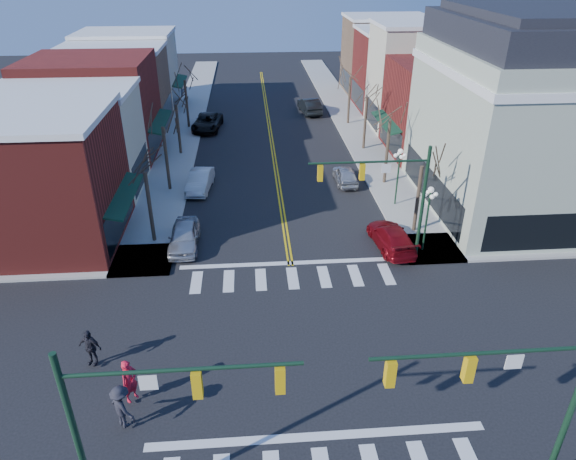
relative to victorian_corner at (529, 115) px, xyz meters
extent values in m
plane|color=black|center=(-16.50, -14.50, -6.66)|extent=(160.00, 160.00, 0.00)
cube|color=#9E9B93|center=(-25.25, 5.50, -6.58)|extent=(3.50, 70.00, 0.15)
cube|color=#9E9B93|center=(-7.75, 5.50, -6.58)|extent=(3.50, 70.00, 0.15)
cube|color=maroon|center=(-32.00, -2.75, -2.66)|extent=(10.00, 8.50, 8.00)
cube|color=beige|center=(-32.00, 5.00, -2.91)|extent=(10.00, 7.00, 7.50)
cube|color=maroon|center=(-32.00, 13.00, -2.41)|extent=(10.00, 9.00, 8.50)
cube|color=#87654A|center=(-32.00, 21.25, -2.76)|extent=(10.00, 7.50, 7.80)
cube|color=beige|center=(-32.00, 29.00, -2.56)|extent=(10.00, 8.00, 8.20)
cube|color=maroon|center=(-1.00, 11.25, -2.66)|extent=(10.00, 8.50, 8.00)
cube|color=beige|center=(-1.00, 19.00, -1.66)|extent=(10.00, 7.00, 10.00)
cube|color=maroon|center=(-1.00, 26.50, -2.41)|extent=(10.00, 8.00, 8.50)
cube|color=#87654A|center=(-1.00, 34.50, -2.16)|extent=(10.00, 8.00, 9.00)
cube|color=#A7B29A|center=(0.00, 0.00, -1.16)|extent=(12.00, 14.00, 11.00)
cube|color=white|center=(0.00, 0.00, 2.94)|extent=(12.25, 14.25, 0.50)
cube|color=black|center=(0.00, 0.00, 5.24)|extent=(11.40, 13.40, 1.80)
cube|color=black|center=(0.00, 0.00, 6.34)|extent=(9.80, 11.80, 0.60)
cylinder|color=#14331E|center=(-23.90, -21.90, -3.06)|extent=(0.20, 0.20, 7.20)
cylinder|color=#14331E|center=(-20.65, -21.90, -0.26)|extent=(6.50, 0.12, 0.12)
cube|color=gold|center=(-20.33, -21.90, -0.81)|extent=(0.28, 0.28, 0.90)
cube|color=gold|center=(-18.05, -21.90, -0.81)|extent=(0.28, 0.28, 0.90)
cylinder|color=#14331E|center=(-9.10, -21.90, -3.06)|extent=(0.20, 0.20, 7.20)
cylinder|color=#14331E|center=(-12.35, -21.90, -0.26)|extent=(6.50, 0.12, 0.12)
cube|color=gold|center=(-12.68, -21.90, -0.81)|extent=(0.28, 0.28, 0.90)
cube|color=gold|center=(-14.95, -21.90, -0.81)|extent=(0.28, 0.28, 0.90)
cylinder|color=#14331E|center=(-9.10, -7.10, -3.06)|extent=(0.20, 0.20, 7.20)
cylinder|color=#14331E|center=(-12.35, -7.10, -0.26)|extent=(6.50, 0.12, 0.12)
cube|color=gold|center=(-12.68, -7.10, -0.81)|extent=(0.28, 0.28, 0.90)
cube|color=gold|center=(-14.95, -7.10, -0.81)|extent=(0.28, 0.28, 0.90)
cylinder|color=#14331E|center=(-8.30, -6.00, -4.66)|extent=(0.12, 0.12, 4.00)
sphere|color=white|center=(-8.30, -6.00, -2.51)|extent=(0.36, 0.36, 0.36)
cylinder|color=#14331E|center=(-8.30, 0.50, -4.66)|extent=(0.12, 0.12, 4.00)
sphere|color=white|center=(-8.30, 0.50, -2.51)|extent=(0.36, 0.36, 0.36)
cylinder|color=#382B21|center=(-24.90, -3.50, -4.28)|extent=(0.24, 0.24, 4.76)
cylinder|color=#382B21|center=(-24.90, 4.50, -4.14)|extent=(0.24, 0.24, 5.04)
cylinder|color=#382B21|center=(-24.90, 12.50, -4.38)|extent=(0.24, 0.24, 4.55)
cylinder|color=#382B21|center=(-24.90, 20.50, -4.21)|extent=(0.24, 0.24, 4.90)
cylinder|color=#382B21|center=(-8.10, -3.50, -4.35)|extent=(0.24, 0.24, 4.62)
cylinder|color=#382B21|center=(-8.10, 4.50, -4.07)|extent=(0.24, 0.24, 5.18)
cylinder|color=#382B21|center=(-8.10, 12.50, -4.24)|extent=(0.24, 0.24, 4.83)
cylinder|color=#382B21|center=(-8.10, 20.50, -4.17)|extent=(0.24, 0.24, 4.97)
imported|color=#B5B6BA|center=(-22.90, -4.26, -5.90)|extent=(1.79, 4.42, 1.50)
imported|color=silver|center=(-22.56, 4.44, -5.92)|extent=(2.06, 4.60, 1.47)
imported|color=black|center=(-22.90, 19.75, -5.88)|extent=(3.22, 5.88, 1.56)
imported|color=maroon|center=(-10.10, -5.29, -5.95)|extent=(2.43, 5.04, 1.41)
imported|color=#B2B2B7|center=(-11.18, 4.88, -5.98)|extent=(1.67, 4.00, 1.35)
imported|color=black|center=(-11.70, 25.06, -5.81)|extent=(2.46, 5.33, 1.69)
imported|color=red|center=(-23.80, -16.78, -5.52)|extent=(0.82, 0.86, 1.98)
imported|color=black|center=(-25.94, -14.54, -5.60)|extent=(1.14, 0.75, 1.81)
imported|color=black|center=(-23.84, -18.09, -5.54)|extent=(1.40, 1.37, 1.93)
camera|label=1|loc=(-18.65, -32.36, 9.61)|focal=32.00mm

